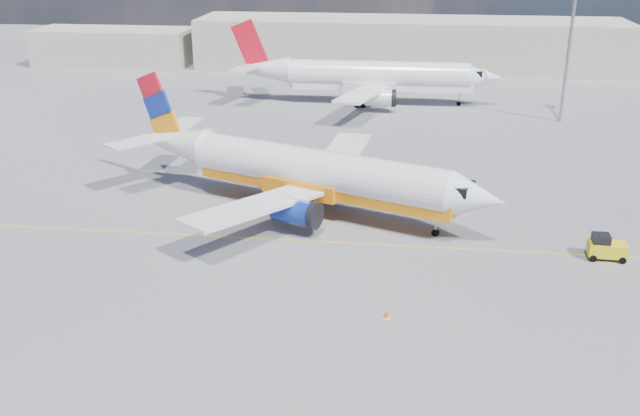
# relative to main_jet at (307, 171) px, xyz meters

# --- Properties ---
(ground) EXTENTS (240.00, 240.00, 0.00)m
(ground) POSITION_rel_main_jet_xyz_m (3.04, -9.22, -3.45)
(ground) COLOR slate
(ground) RESTS_ON ground
(taxi_line) EXTENTS (70.00, 0.15, 0.01)m
(taxi_line) POSITION_rel_main_jet_xyz_m (3.04, -6.22, -3.45)
(taxi_line) COLOR yellow
(taxi_line) RESTS_ON ground
(terminal_main) EXTENTS (70.00, 14.00, 8.00)m
(terminal_main) POSITION_rel_main_jet_xyz_m (8.04, 65.78, 0.55)
(terminal_main) COLOR beige
(terminal_main) RESTS_ON ground
(terminal_annex) EXTENTS (26.00, 10.00, 6.00)m
(terminal_annex) POSITION_rel_main_jet_xyz_m (-41.96, 62.78, -0.45)
(terminal_annex) COLOR beige
(terminal_annex) RESTS_ON ground
(main_jet) EXTENTS (33.86, 25.60, 10.36)m
(main_jet) POSITION_rel_main_jet_xyz_m (0.00, 0.00, 0.00)
(main_jet) COLOR white
(main_jet) RESTS_ON ground
(second_jet) EXTENTS (35.84, 28.39, 10.88)m
(second_jet) POSITION_rel_main_jet_xyz_m (2.95, 39.28, 0.17)
(second_jet) COLOR white
(second_jet) RESTS_ON ground
(gse_tug) EXTENTS (2.65, 1.71, 1.84)m
(gse_tug) POSITION_rel_main_jet_xyz_m (22.49, -6.63, -2.58)
(gse_tug) COLOR black
(gse_tug) RESTS_ON ground
(traffic_cone) EXTENTS (0.46, 0.46, 0.64)m
(traffic_cone) POSITION_rel_main_jet_xyz_m (7.24, -16.91, -3.14)
(traffic_cone) COLOR white
(traffic_cone) RESTS_ON ground
(floodlight_mast) EXTENTS (1.39, 1.39, 18.98)m
(floodlight_mast) POSITION_rel_main_jet_xyz_m (26.60, 32.52, 7.93)
(floodlight_mast) COLOR #9999A1
(floodlight_mast) RESTS_ON ground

